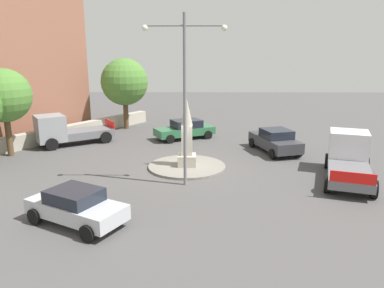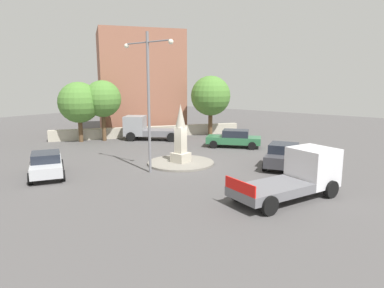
{
  "view_description": "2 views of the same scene",
  "coord_description": "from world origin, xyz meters",
  "px_view_note": "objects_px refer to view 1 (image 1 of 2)",
  "views": [
    {
      "loc": [
        0.57,
        -20.31,
        6.51
      ],
      "look_at": [
        0.28,
        0.85,
        1.18
      ],
      "focal_mm": 34.63,
      "sensor_mm": 36.0,
      "label": 1
    },
    {
      "loc": [
        14.54,
        -16.82,
        5.49
      ],
      "look_at": [
        0.22,
        0.93,
        1.24
      ],
      "focal_mm": 31.97,
      "sensor_mm": 36.0,
      "label": 2
    }
  ],
  "objects_px": {
    "car_dark_grey_parked_left": "(275,140)",
    "tree_far_corner": "(125,82)",
    "truck_grey_approaching": "(65,131)",
    "car_silver_parked_right": "(76,206)",
    "corner_building": "(15,66)",
    "streetlamp": "(185,85)",
    "car_green_waiting": "(185,129)",
    "tree_near_wall": "(4,96)",
    "monument": "(187,137)",
    "truck_white_passing": "(349,157)"
  },
  "relations": [
    {
      "from": "car_green_waiting",
      "to": "car_silver_parked_right",
      "type": "relative_size",
      "value": 1.11
    },
    {
      "from": "car_green_waiting",
      "to": "corner_building",
      "type": "relative_size",
      "value": 0.45
    },
    {
      "from": "car_silver_parked_right",
      "to": "corner_building",
      "type": "distance_m",
      "value": 19.65
    },
    {
      "from": "car_green_waiting",
      "to": "streetlamp",
      "type": "bearing_deg",
      "value": -88.16
    },
    {
      "from": "streetlamp",
      "to": "corner_building",
      "type": "height_order",
      "value": "corner_building"
    },
    {
      "from": "monument",
      "to": "car_dark_grey_parked_left",
      "type": "height_order",
      "value": "monument"
    },
    {
      "from": "tree_near_wall",
      "to": "tree_far_corner",
      "type": "relative_size",
      "value": 0.93
    },
    {
      "from": "truck_grey_approaching",
      "to": "tree_far_corner",
      "type": "relative_size",
      "value": 0.91
    },
    {
      "from": "monument",
      "to": "tree_near_wall",
      "type": "bearing_deg",
      "value": 168.32
    },
    {
      "from": "car_silver_parked_right",
      "to": "truck_white_passing",
      "type": "relative_size",
      "value": 0.72
    },
    {
      "from": "car_silver_parked_right",
      "to": "tree_far_corner",
      "type": "relative_size",
      "value": 0.72
    },
    {
      "from": "monument",
      "to": "tree_far_corner",
      "type": "distance_m",
      "value": 12.51
    },
    {
      "from": "car_dark_grey_parked_left",
      "to": "tree_far_corner",
      "type": "distance_m",
      "value": 13.92
    },
    {
      "from": "truck_white_passing",
      "to": "car_dark_grey_parked_left",
      "type": "bearing_deg",
      "value": 121.1
    },
    {
      "from": "car_silver_parked_right",
      "to": "corner_building",
      "type": "relative_size",
      "value": 0.4
    },
    {
      "from": "corner_building",
      "to": "tree_near_wall",
      "type": "distance_m",
      "value": 7.5
    },
    {
      "from": "tree_far_corner",
      "to": "car_dark_grey_parked_left",
      "type": "bearing_deg",
      "value": -33.88
    },
    {
      "from": "truck_white_passing",
      "to": "corner_building",
      "type": "height_order",
      "value": "corner_building"
    },
    {
      "from": "car_dark_grey_parked_left",
      "to": "tree_far_corner",
      "type": "relative_size",
      "value": 0.78
    },
    {
      "from": "corner_building",
      "to": "tree_near_wall",
      "type": "bearing_deg",
      "value": -70.35
    },
    {
      "from": "monument",
      "to": "tree_far_corner",
      "type": "bearing_deg",
      "value": 116.68
    },
    {
      "from": "monument",
      "to": "car_dark_grey_parked_left",
      "type": "relative_size",
      "value": 0.83
    },
    {
      "from": "corner_building",
      "to": "tree_near_wall",
      "type": "height_order",
      "value": "corner_building"
    },
    {
      "from": "car_green_waiting",
      "to": "car_dark_grey_parked_left",
      "type": "xyz_separation_m",
      "value": [
        6.05,
        -3.76,
        0.04
      ]
    },
    {
      "from": "car_green_waiting",
      "to": "tree_far_corner",
      "type": "distance_m",
      "value": 7.2
    },
    {
      "from": "tree_near_wall",
      "to": "car_green_waiting",
      "type": "bearing_deg",
      "value": 23.84
    },
    {
      "from": "corner_building",
      "to": "car_dark_grey_parked_left",
      "type": "bearing_deg",
      "value": -16.57
    },
    {
      "from": "car_green_waiting",
      "to": "corner_building",
      "type": "xyz_separation_m",
      "value": [
        -13.48,
        2.05,
        4.57
      ]
    },
    {
      "from": "streetlamp",
      "to": "truck_grey_approaching",
      "type": "height_order",
      "value": "streetlamp"
    },
    {
      "from": "truck_grey_approaching",
      "to": "streetlamp",
      "type": "bearing_deg",
      "value": -42.3
    },
    {
      "from": "truck_grey_approaching",
      "to": "tree_near_wall",
      "type": "height_order",
      "value": "tree_near_wall"
    },
    {
      "from": "monument",
      "to": "streetlamp",
      "type": "bearing_deg",
      "value": -90.16
    },
    {
      "from": "car_dark_grey_parked_left",
      "to": "truck_grey_approaching",
      "type": "height_order",
      "value": "truck_grey_approaching"
    },
    {
      "from": "car_dark_grey_parked_left",
      "to": "tree_far_corner",
      "type": "height_order",
      "value": "tree_far_corner"
    },
    {
      "from": "truck_white_passing",
      "to": "truck_grey_approaching",
      "type": "relative_size",
      "value": 1.09
    },
    {
      "from": "streetlamp",
      "to": "truck_white_passing",
      "type": "height_order",
      "value": "streetlamp"
    },
    {
      "from": "car_silver_parked_right",
      "to": "tree_far_corner",
      "type": "bearing_deg",
      "value": 94.59
    },
    {
      "from": "truck_grey_approaching",
      "to": "monument",
      "type": "bearing_deg",
      "value": -30.37
    },
    {
      "from": "corner_building",
      "to": "tree_far_corner",
      "type": "relative_size",
      "value": 1.79
    },
    {
      "from": "truck_grey_approaching",
      "to": "tree_near_wall",
      "type": "distance_m",
      "value": 4.71
    },
    {
      "from": "truck_white_passing",
      "to": "tree_far_corner",
      "type": "bearing_deg",
      "value": 138.86
    },
    {
      "from": "car_silver_parked_right",
      "to": "truck_grey_approaching",
      "type": "distance_m",
      "value": 13.15
    },
    {
      "from": "truck_white_passing",
      "to": "tree_near_wall",
      "type": "height_order",
      "value": "tree_near_wall"
    },
    {
      "from": "car_silver_parked_right",
      "to": "truck_grey_approaching",
      "type": "height_order",
      "value": "truck_grey_approaching"
    },
    {
      "from": "corner_building",
      "to": "tree_far_corner",
      "type": "height_order",
      "value": "corner_building"
    },
    {
      "from": "monument",
      "to": "truck_grey_approaching",
      "type": "bearing_deg",
      "value": 149.63
    },
    {
      "from": "monument",
      "to": "corner_building",
      "type": "height_order",
      "value": "corner_building"
    },
    {
      "from": "car_green_waiting",
      "to": "truck_grey_approaching",
      "type": "bearing_deg",
      "value": -165.97
    },
    {
      "from": "car_green_waiting",
      "to": "tree_near_wall",
      "type": "height_order",
      "value": "tree_near_wall"
    },
    {
      "from": "car_green_waiting",
      "to": "corner_building",
      "type": "height_order",
      "value": "corner_building"
    }
  ]
}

